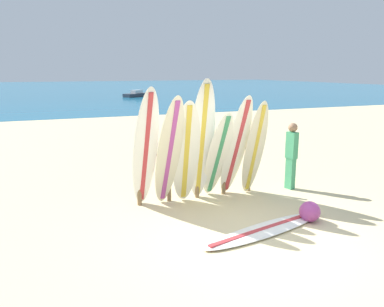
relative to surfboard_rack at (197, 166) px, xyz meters
The scene contains 14 objects.
ground_plane 2.46m from the surfboard_rack, 87.43° to the right, with size 120.00×120.00×0.00m, color beige.
ocean_water 55.65m from the surfboard_rack, 89.89° to the left, with size 120.00×80.00×0.01m, color #196B93.
surfboard_rack is the anchor object (origin of this frame).
surfboard_leaning_far_left 1.39m from the surfboard_rack, 164.00° to the right, with size 0.51×1.00×2.48m.
surfboard_leaning_left 0.99m from the surfboard_rack, 151.68° to the right, with size 0.59×0.99×2.32m.
surfboard_leaning_center_left 0.66m from the surfboard_rack, 137.81° to the right, with size 0.65×0.80×2.20m.
surfboard_leaning_center 0.66m from the surfboard_rack, 93.95° to the right, with size 0.61×0.83×2.61m.
surfboard_leaning_center_right 0.53m from the surfboard_rack, 40.31° to the right, with size 0.54×0.98×1.96m.
surfboard_leaning_right 0.94m from the surfboard_rack, 21.52° to the right, with size 0.67×0.93×2.27m.
surfboard_leaning_far_right 1.31m from the surfboard_rack, 17.45° to the right, with size 0.46×0.71×2.15m.
surfboard_lying_on_sand 2.27m from the surfboard_rack, 79.23° to the right, with size 2.74×1.11×0.08m.
beachgoer_standing 2.30m from the surfboard_rack, ahead, with size 0.21×0.28×1.57m.
small_boat_offshore 33.46m from the surfboard_rack, 78.37° to the left, with size 3.19×2.50×0.71m.
beach_ball 2.53m from the surfboard_rack, 55.63° to the right, with size 0.39×0.39×0.39m, color #A53F8C.
Camera 1 is at (-3.20, -5.02, 2.74)m, focal length 35.64 mm.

